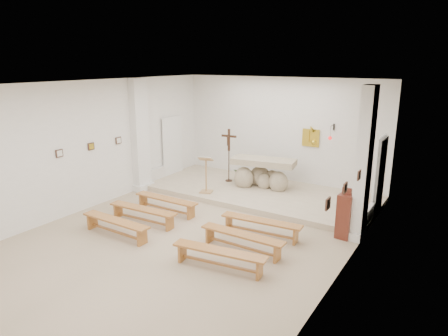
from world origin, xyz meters
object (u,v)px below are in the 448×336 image
Objects in this scene: lectern at (206,174)px; donation_pedestal at (345,216)px; bench_left_second at (143,212)px; altar at (262,175)px; bench_left_front at (166,202)px; bench_right_front at (261,224)px; crucifix_stand at (229,151)px; bench_right_second at (242,238)px; bench_left_third at (116,224)px; bench_right_third at (219,255)px.

lectern is 4.39m from donation_pedestal.
altar is at bearing 67.40° from bench_left_second.
bench_left_front is 0.99× the size of bench_left_second.
bench_left_second is (-2.88, -0.90, 0.00)m from bench_right_front.
crucifix_stand is 0.89× the size of bench_right_second.
bench_left_second and bench_left_third have the same top height.
bench_left_third is at bearing -95.25° from crucifix_stand.
bench_right_second is 1.00× the size of bench_left_third.
bench_right_second is at bearing -58.34° from crucifix_stand.
bench_right_second is 3.01m from bench_left_third.
bench_right_front is at bearing 90.43° from bench_right_second.
bench_right_second is at bearing -17.26° from bench_left_front.
bench_left_front and bench_right_front have the same top height.
donation_pedestal is 4.64m from bench_left_front.
bench_left_front and bench_left_second have the same top height.
lectern is 4.35m from bench_right_third.
lectern is 0.93× the size of donation_pedestal.
donation_pedestal is 0.63× the size of bench_right_second.
bench_left_front is at bearing 163.04° from bench_right_second.
bench_right_third is at bearing -70.56° from lectern.
donation_pedestal is 0.62× the size of bench_right_front.
lectern is 3.15m from bench_right_front.
bench_left_second is (0.00, -0.90, 0.00)m from bench_left_front.
lectern is 0.58× the size of bench_right_third.
crucifix_stand is 1.42× the size of donation_pedestal.
donation_pedestal reaches higher than bench_left_second.
lectern is at bearing 176.11° from donation_pedestal.
bench_right_second is (2.71, -3.88, -0.84)m from crucifix_stand.
donation_pedestal is 1.93m from bench_right_front.
bench_right_third is at bearing -94.99° from bench_right_front.
crucifix_stand is 4.12m from bench_right_front.
donation_pedestal is at bearing 19.18° from bench_left_second.
crucifix_stand is at bearing 86.99° from bench_left_front.
bench_right_second is (2.88, -0.90, 0.00)m from bench_left_front.
bench_left_third is (-4.54, -2.75, -0.23)m from donation_pedestal.
lectern reaches higher than bench_right_front.
bench_left_second is at bearing -113.28° from lectern.
donation_pedestal is at bearing -42.92° from altar.
crucifix_stand is 4.81m from bench_right_second.
bench_left_second is 2.88m from bench_right_second.
bench_right_second is (2.88, 0.00, 0.00)m from bench_left_second.
bench_left_front is at bearing -163.41° from donation_pedestal.
altar is 1.06× the size of bench_left_front.
bench_right_front is (2.67, -1.61, -0.41)m from lectern.
donation_pedestal is 4.91m from bench_left_second.
crucifix_stand is at bearing 125.38° from bench_right_second.
altar is at bearing 74.86° from bench_left_third.
altar is 1.05× the size of bench_left_second.
bench_left_third is (-1.39, -4.80, -0.23)m from altar.
lectern is (-1.19, -1.38, 0.18)m from altar.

